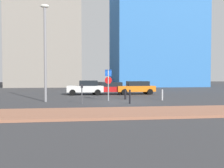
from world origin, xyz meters
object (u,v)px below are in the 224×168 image
parked_car_red (109,88)px  traffic_bollard_near (130,97)px  street_lamp (45,45)px  traffic_bollard_far (162,95)px  parked_car_white (86,87)px  traffic_bollard_mid (125,94)px  parking_meter (82,91)px  parking_sign_post (108,81)px  parked_car_orange (136,87)px

parked_car_red → traffic_bollard_near: (0.52, -9.26, -0.21)m
parked_car_red → traffic_bollard_near: bearing=-86.8°
street_lamp → traffic_bollard_far: 10.67m
street_lamp → traffic_bollard_far: (9.85, 0.04, -4.11)m
parked_car_white → street_lamp: street_lamp is taller
traffic_bollard_mid → traffic_bollard_near: bearing=-94.6°
parking_meter → traffic_bollard_mid: size_ratio=1.56×
parked_car_white → parking_sign_post: size_ratio=1.51×
parking_sign_post → traffic_bollard_near: (1.38, -2.37, -1.14)m
parking_sign_post → street_lamp: (-5.17, -0.20, 2.90)m
parked_car_orange → street_lamp: street_lamp is taller
parked_car_white → parking_meter: (-0.53, -8.58, 0.14)m
traffic_bollard_near → traffic_bollard_mid: (0.27, 3.36, -0.06)m
parked_car_red → traffic_bollard_mid: 5.96m
traffic_bollard_far → traffic_bollard_mid: bearing=159.3°
parked_car_white → traffic_bollard_mid: 6.63m
street_lamp → parked_car_orange: bearing=37.3°
parking_meter → traffic_bollard_near: 3.67m
parked_car_red → parking_meter: size_ratio=2.96×
traffic_bollard_mid → parked_car_white: bearing=120.5°
parking_sign_post → traffic_bollard_mid: bearing=30.9°
parking_sign_post → parking_meter: parking_sign_post is taller
traffic_bollard_near → traffic_bollard_far: (3.30, 2.21, -0.07)m
parked_car_white → parking_sign_post: bearing=-75.7°
parked_car_white → parked_car_orange: size_ratio=0.92×
parking_sign_post → traffic_bollard_far: size_ratio=2.85×
street_lamp → traffic_bollard_mid: size_ratio=8.32×
parked_car_white → traffic_bollard_near: 9.58m
traffic_bollard_near → traffic_bollard_far: 3.98m
parked_car_orange → traffic_bollard_far: (0.77, -6.87, -0.32)m
parking_meter → parked_car_white: bearing=86.5°
parked_car_orange → traffic_bollard_near: bearing=-105.6°
parking_meter → traffic_bollard_far: bearing=14.0°
parked_car_white → traffic_bollard_near: bearing=-71.2°
parked_car_orange → parked_car_white: bearing=-179.9°
parked_car_orange → street_lamp: (-9.08, -6.91, 3.79)m
parking_meter → traffic_bollard_far: size_ratio=1.57×
parked_car_red → street_lamp: 10.06m
parked_car_orange → parking_sign_post: size_ratio=1.64×
parked_car_white → street_lamp: 8.58m
traffic_bollard_mid → street_lamp: bearing=-170.1°
parked_car_white → parking_meter: 8.60m
parking_sign_post → traffic_bollard_far: parking_sign_post is taller
parking_meter → parked_car_orange: bearing=54.4°
parked_car_orange → traffic_bollard_mid: (-2.27, -5.72, -0.31)m
parked_car_white → parking_meter: bearing=-93.5°
parking_sign_post → parking_meter: 3.02m
parked_car_orange → parking_sign_post: (-3.91, -6.71, 0.89)m
parked_car_white → parked_car_orange: parked_car_white is taller
parked_car_white → parked_car_red: bearing=4.3°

